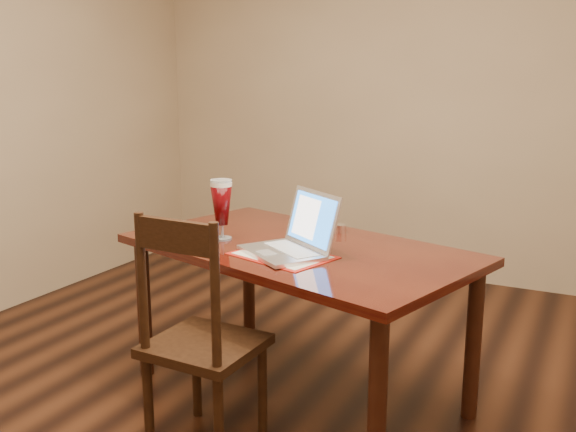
% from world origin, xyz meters
% --- Properties ---
extents(dining_table, '(1.74, 1.28, 1.02)m').
position_xyz_m(dining_table, '(-0.08, 0.39, 0.66)').
color(dining_table, '#481409').
rests_on(dining_table, ground).
extents(dining_chair, '(0.43, 0.41, 0.99)m').
position_xyz_m(dining_chair, '(-0.22, -0.18, 0.46)').
color(dining_chair, '#311B0D').
rests_on(dining_chair, ground).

